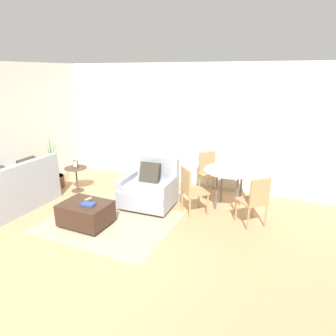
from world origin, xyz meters
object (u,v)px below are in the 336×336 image
at_px(ottoman, 86,213).
at_px(dining_chair_far_left, 209,170).
at_px(armchair, 149,189).
at_px(dining_chair_near_left, 191,188).
at_px(potted_plant, 55,176).
at_px(tv_remote_primary, 87,201).
at_px(side_table, 76,174).
at_px(couch, 11,194).
at_px(book_stack, 88,204).
at_px(dining_chair_near_right, 255,199).
at_px(dining_table, 230,175).
at_px(picture_frame, 75,164).
at_px(tv_remote_secondary, 88,199).

bearing_deg(ottoman, dining_chair_far_left, 56.94).
xyz_separation_m(armchair, dining_chair_near_left, (0.87, -0.00, 0.16)).
bearing_deg(potted_plant, tv_remote_primary, -30.92).
height_order(tv_remote_primary, dining_chair_near_left, dining_chair_near_left).
distance_m(potted_plant, side_table, 0.63).
height_order(ottoman, dining_chair_near_left, dining_chair_near_left).
xyz_separation_m(couch, book_stack, (1.81, 0.05, 0.10)).
height_order(dining_chair_near_right, dining_chair_far_left, same).
xyz_separation_m(couch, side_table, (0.51, 1.27, 0.06)).
xyz_separation_m(dining_chair_near_left, dining_chair_near_right, (1.16, 0.00, 0.00)).
height_order(tv_remote_primary, potted_plant, potted_plant).
bearing_deg(armchair, book_stack, -114.10).
xyz_separation_m(couch, tv_remote_primary, (1.69, 0.17, 0.09)).
distance_m(tv_remote_primary, dining_chair_near_left, 1.86).
height_order(book_stack, dining_table, dining_table).
bearing_deg(tv_remote_primary, couch, -174.14).
bearing_deg(book_stack, potted_plant, 147.94).
xyz_separation_m(tv_remote_primary, potted_plant, (-1.80, 1.08, -0.15)).
height_order(armchair, potted_plant, potted_plant).
bearing_deg(dining_chair_near_right, dining_chair_far_left, 135.00).
bearing_deg(picture_frame, potted_plant, -178.28).
xyz_separation_m(couch, armchair, (2.34, 1.24, 0.03)).
distance_m(ottoman, dining_table, 2.74).
height_order(tv_remote_primary, picture_frame, picture_frame).
xyz_separation_m(couch, ottoman, (1.70, 0.09, -0.10)).
height_order(ottoman, tv_remote_secondary, tv_remote_secondary).
bearing_deg(potted_plant, ottoman, -32.59).
bearing_deg(dining_chair_near_left, side_table, 179.39).
relative_size(ottoman, potted_plant, 0.63).
xyz_separation_m(side_table, dining_table, (3.28, 0.55, 0.28)).
distance_m(dining_table, dining_chair_near_left, 0.84).
bearing_deg(armchair, couch, -152.02).
distance_m(picture_frame, dining_chair_near_right, 3.86).
relative_size(couch, dining_chair_near_left, 1.96).
bearing_deg(dining_chair_near_right, dining_table, 135.00).
bearing_deg(ottoman, dining_chair_near_right, 23.32).
distance_m(picture_frame, dining_table, 3.33).
relative_size(ottoman, dining_chair_near_left, 0.91).
bearing_deg(dining_chair_near_right, couch, -164.14).
height_order(side_table, dining_chair_near_right, dining_chair_near_right).
relative_size(book_stack, dining_chair_near_left, 0.27).
bearing_deg(dining_chair_near_left, tv_remote_secondary, -147.71).
relative_size(couch, dining_chair_near_right, 1.96).
relative_size(tv_remote_secondary, dining_table, 0.14).
xyz_separation_m(picture_frame, dining_chair_near_right, (3.86, -0.03, -0.11)).
xyz_separation_m(armchair, dining_chair_near_right, (2.03, -0.00, 0.16)).
bearing_deg(potted_plant, tv_remote_secondary, -29.60).
distance_m(armchair, picture_frame, 1.85).
relative_size(armchair, picture_frame, 6.51).
relative_size(book_stack, tv_remote_primary, 1.40).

